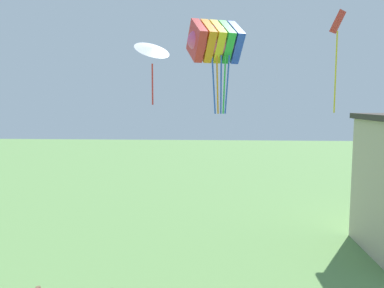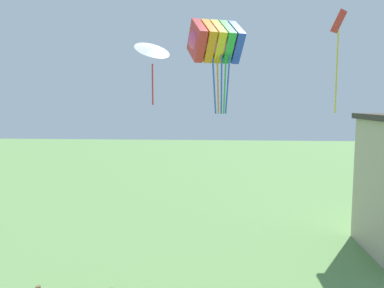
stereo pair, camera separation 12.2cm
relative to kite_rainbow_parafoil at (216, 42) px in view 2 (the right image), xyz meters
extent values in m
ellipsoid|color=#E54C8C|center=(0.00, 0.00, 0.01)|extent=(2.39, 2.12, 1.50)
cube|color=red|center=(-0.63, -0.25, 0.01)|extent=(0.82, 1.52, 1.53)
cube|color=orange|center=(-0.31, -0.12, 0.01)|extent=(0.82, 1.52, 1.53)
cube|color=yellow|center=(0.00, 0.00, 0.01)|extent=(0.82, 1.52, 1.53)
cube|color=green|center=(0.31, 0.12, 0.01)|extent=(0.82, 1.52, 1.53)
cube|color=blue|center=(0.62, 0.25, 0.01)|extent=(0.82, 1.52, 1.53)
cylinder|color=blue|center=(-0.04, -0.18, -1.48)|extent=(0.19, 0.32, 1.99)
cylinder|color=orange|center=(0.09, -0.17, -1.48)|extent=(0.13, 0.34, 1.99)
cylinder|color=blue|center=(0.22, -0.16, -1.48)|extent=(0.05, 0.33, 1.99)
cylinder|color=green|center=(0.33, -0.15, -1.48)|extent=(0.13, 0.34, 1.99)
cylinder|color=blue|center=(0.43, -0.12, -1.48)|extent=(0.19, 0.32, 1.99)
cube|color=red|center=(4.13, 0.04, 0.62)|extent=(0.62, 0.65, 0.69)
cylinder|color=yellow|center=(4.13, 0.04, -1.06)|extent=(0.05, 0.05, 2.76)
cone|color=white|center=(-1.94, -1.50, -0.44)|extent=(1.49, 1.46, 0.66)
cylinder|color=red|center=(-1.94, -1.50, -1.52)|extent=(0.05, 0.05, 1.27)
camera|label=1|loc=(0.02, -13.20, -2.10)|focal=35.00mm
camera|label=2|loc=(0.14, -13.20, -2.10)|focal=35.00mm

